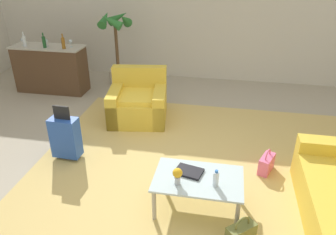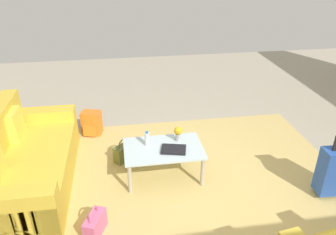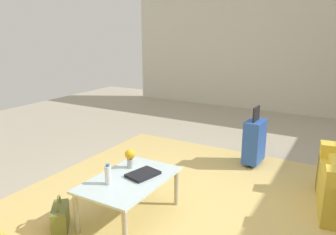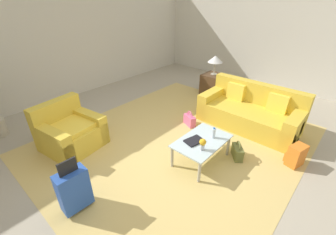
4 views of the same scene
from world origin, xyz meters
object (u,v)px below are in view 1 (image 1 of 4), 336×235
(flower_vase, at_px, (177,175))
(wine_glass_right_of_centre, at_px, (70,42))
(handbag_pink, at_px, (266,164))
(coffee_table, at_px, (198,182))
(wine_bottle_amber, at_px, (63,43))
(wine_glass_left_of_centre, at_px, (46,41))
(coffee_table_book, at_px, (189,171))
(suitcase_blue, at_px, (65,137))
(bar_console, at_px, (51,68))
(wine_bottle_green, at_px, (44,42))
(water_bottle, at_px, (216,179))
(wine_glass_leftmost, at_px, (23,40))
(potted_palm, at_px, (117,47))
(handbag_olive, at_px, (241,234))
(armchair, at_px, (139,103))
(wine_bottle_clear, at_px, (24,41))

(flower_vase, height_order, wine_glass_right_of_centre, wine_glass_right_of_centre)
(handbag_pink, bearing_deg, wine_glass_right_of_centre, 149.85)
(coffee_table, height_order, wine_bottle_amber, wine_bottle_amber)
(wine_glass_left_of_centre, bearing_deg, coffee_table_book, -41.72)
(coffee_table_book, xyz_separation_m, flower_vase, (-0.10, -0.23, 0.11))
(wine_glass_right_of_centre, distance_m, suitcase_blue, 2.73)
(suitcase_blue, distance_m, handbag_pink, 2.88)
(coffee_table, bearing_deg, wine_glass_right_of_centre, 133.58)
(suitcase_blue, bearing_deg, coffee_table, -19.29)
(bar_console, relative_size, wine_bottle_green, 5.08)
(water_bottle, distance_m, coffee_table_book, 0.38)
(flower_vase, relative_size, wine_glass_leftmost, 1.33)
(coffee_table, xyz_separation_m, handbag_pink, (0.87, 0.90, -0.25))
(potted_palm, bearing_deg, flower_vase, -62.78)
(coffee_table_book, height_order, handbag_olive, coffee_table_book)
(wine_glass_right_of_centre, relative_size, wine_bottle_amber, 0.51)
(coffee_table, distance_m, wine_bottle_green, 4.65)
(armchair, xyz_separation_m, wine_glass_right_of_centre, (-1.67, 0.96, 0.80))
(handbag_pink, bearing_deg, water_bottle, -123.72)
(wine_bottle_amber, height_order, handbag_olive, wine_bottle_amber)
(wine_glass_leftmost, distance_m, wine_glass_left_of_centre, 0.52)
(wine_glass_right_of_centre, relative_size, handbag_pink, 0.43)
(wine_glass_leftmost, height_order, wine_bottle_amber, wine_bottle_amber)
(wine_glass_left_of_centre, xyz_separation_m, wine_bottle_amber, (0.43, -0.10, 0.01))
(potted_palm, bearing_deg, coffee_table, -59.26)
(wine_glass_leftmost, height_order, suitcase_blue, wine_glass_leftmost)
(wine_glass_right_of_centre, bearing_deg, water_bottle, -45.47)
(suitcase_blue, distance_m, potted_palm, 3.05)
(coffee_table, distance_m, wine_bottle_clear, 4.99)
(wine_glass_right_of_centre, height_order, potted_palm, potted_palm)
(suitcase_blue, relative_size, handbag_olive, 2.37)
(coffee_table, xyz_separation_m, wine_glass_left_of_centre, (-3.50, 3.09, 0.71))
(water_bottle, distance_m, wine_bottle_green, 4.85)
(coffee_table_book, height_order, wine_glass_right_of_centre, wine_glass_right_of_centre)
(wine_bottle_amber, bearing_deg, coffee_table, -44.30)
(flower_vase, bearing_deg, wine_glass_left_of_centre, 135.32)
(wine_glass_right_of_centre, bearing_deg, wine_glass_leftmost, -176.59)
(water_bottle, relative_size, wine_glass_leftmost, 1.32)
(water_bottle, height_order, coffee_table_book, water_bottle)
(flower_vase, bearing_deg, coffee_table_book, 66.50)
(coffee_table, height_order, handbag_olive, coffee_table)
(handbag_pink, bearing_deg, wine_bottle_amber, 151.95)
(wine_bottle_green, height_order, wine_bottle_amber, same)
(bar_console, height_order, wine_bottle_amber, wine_bottle_amber)
(bar_console, relative_size, wine_glass_left_of_centre, 9.86)
(coffee_table, relative_size, potted_palm, 0.62)
(wine_glass_left_of_centre, bearing_deg, water_bottle, -40.80)
(water_bottle, distance_m, flower_vase, 0.42)
(flower_vase, xyz_separation_m, wine_bottle_green, (-3.27, 3.15, 0.54))
(coffee_table_book, height_order, potted_palm, potted_palm)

